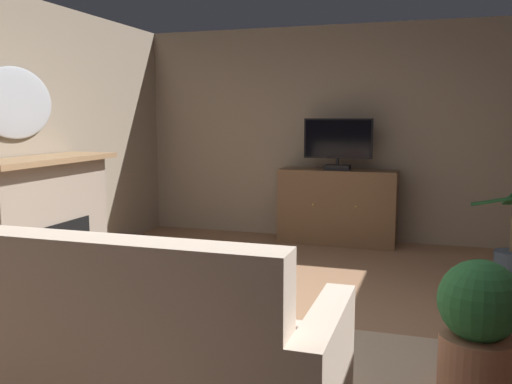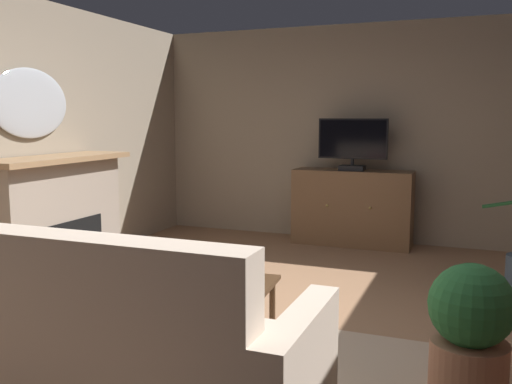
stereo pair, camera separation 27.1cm
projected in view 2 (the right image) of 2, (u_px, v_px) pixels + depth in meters
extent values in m
cube|color=#936B4C|center=(254.00, 342.00, 3.90)|extent=(5.75, 7.50, 0.04)
cube|color=gray|center=(358.00, 134.00, 6.94)|extent=(5.75, 0.10, 2.67)
cube|color=tan|center=(223.00, 367.00, 3.46)|extent=(2.75, 1.69, 0.01)
cube|color=#4C4C51|center=(92.00, 280.00, 5.23)|extent=(0.50, 1.68, 0.04)
cube|color=gray|center=(55.00, 220.00, 5.31)|extent=(0.42, 1.48, 1.13)
cube|color=black|center=(70.00, 247.00, 5.28)|extent=(0.10, 0.83, 0.52)
cube|color=#93704C|center=(55.00, 159.00, 5.21)|extent=(0.54, 1.64, 0.05)
ellipsoid|color=#B2B7BF|center=(30.00, 103.00, 5.24)|extent=(0.06, 0.99, 0.66)
cube|color=#4A3523|center=(351.00, 242.00, 6.79)|extent=(1.36, 0.37, 0.06)
cube|color=brown|center=(352.00, 208.00, 6.73)|extent=(1.42, 0.43, 0.91)
sphere|color=tan|center=(327.00, 206.00, 6.60)|extent=(0.03, 0.03, 0.03)
sphere|color=tan|center=(370.00, 208.00, 6.42)|extent=(0.03, 0.03, 0.03)
cube|color=black|center=(352.00, 168.00, 6.62)|extent=(0.29, 0.20, 0.06)
cylinder|color=black|center=(352.00, 162.00, 6.61)|extent=(0.04, 0.04, 0.08)
cube|color=black|center=(353.00, 139.00, 6.57)|extent=(0.82, 0.05, 0.48)
cube|color=black|center=(352.00, 139.00, 6.54)|extent=(0.78, 0.01, 0.44)
cube|color=#422B19|center=(206.00, 281.00, 3.91)|extent=(1.01, 0.59, 0.03)
cylinder|color=#422B19|center=(272.00, 306.00, 4.01)|extent=(0.04, 0.04, 0.39)
cylinder|color=#422B19|center=(163.00, 295.00, 4.25)|extent=(0.04, 0.04, 0.39)
cylinder|color=#422B19|center=(257.00, 326.00, 3.62)|extent=(0.04, 0.04, 0.39)
cylinder|color=#422B19|center=(137.00, 313.00, 3.86)|extent=(0.04, 0.04, 0.39)
cube|color=black|center=(228.00, 277.00, 3.91)|extent=(0.09, 0.18, 0.02)
cube|color=#C6B29E|center=(117.00, 372.00, 2.89)|extent=(1.82, 0.89, 0.46)
cube|color=#C6B29E|center=(67.00, 296.00, 2.50)|extent=(1.82, 0.20, 0.57)
cube|color=#A84C51|center=(77.00, 313.00, 2.77)|extent=(0.37, 0.16, 0.36)
cube|color=#235B2D|center=(505.00, 203.00, 4.81)|extent=(0.37, 0.08, 0.10)
cylinder|color=#99664C|center=(468.00, 370.00, 3.07)|extent=(0.42, 0.42, 0.32)
sphere|color=#235B2D|center=(471.00, 306.00, 3.02)|extent=(0.46, 0.46, 0.46)
ellipsoid|color=#2D2D33|center=(197.00, 276.00, 5.07)|extent=(0.43, 0.40, 0.21)
sphere|color=#2D2D33|center=(170.00, 275.00, 4.99)|extent=(0.16, 0.16, 0.16)
cone|color=#2D2D33|center=(171.00, 268.00, 4.94)|extent=(0.04, 0.04, 0.04)
cone|color=#2D2D33|center=(169.00, 266.00, 5.02)|extent=(0.04, 0.04, 0.04)
cylinder|color=#2D2D33|center=(229.00, 279.00, 5.13)|extent=(0.19, 0.17, 0.08)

